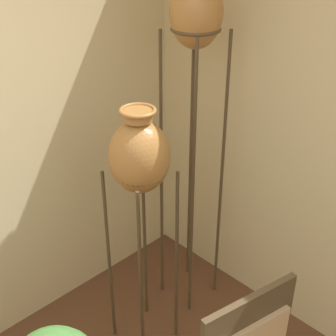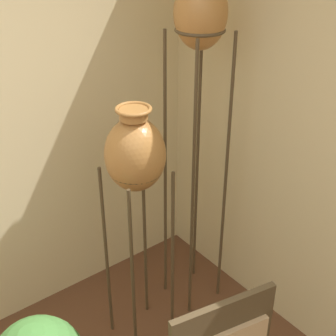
# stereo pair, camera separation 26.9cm
# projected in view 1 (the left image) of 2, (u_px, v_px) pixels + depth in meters

# --- Properties ---
(vase_stand_tall) EXTENTS (0.29, 0.29, 2.23)m
(vase_stand_tall) POSITION_uv_depth(u_px,v_px,m) (196.00, 26.00, 2.50)
(vase_stand_tall) COLOR #473823
(vase_stand_tall) RESTS_ON ground_plane
(vase_stand_medium) EXTENTS (0.32, 0.32, 1.58)m
(vase_stand_medium) POSITION_uv_depth(u_px,v_px,m) (139.00, 160.00, 2.43)
(vase_stand_medium) COLOR #473823
(vase_stand_medium) RESTS_ON ground_plane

